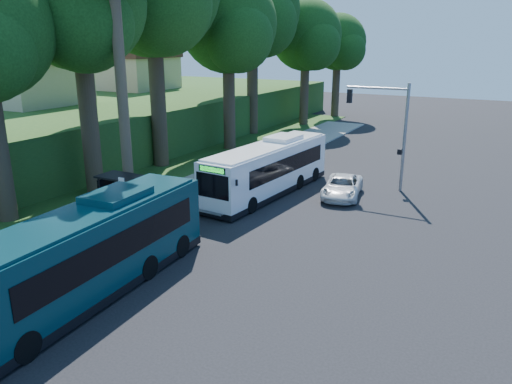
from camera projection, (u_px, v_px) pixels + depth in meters
The scene contains 16 objects.
ground at pixel (267, 226), 26.79m from camera, with size 140.00×140.00×0.00m, color black.
sidewalk at pixel (159, 204), 30.08m from camera, with size 4.50×70.00×0.12m, color gray.
red_curb at pixel (145, 232), 25.66m from camera, with size 0.25×30.00×0.13m, color maroon.
grass_verge at pixel (141, 174), 36.88m from camera, with size 8.00×70.00×0.06m, color #234719.
bus_shelter at pixel (125, 189), 27.14m from camera, with size 3.20×1.51×2.55m.
stop_sign_pole at pixel (123, 199), 24.41m from camera, with size 0.35×0.06×3.17m.
traffic_signal_pole at pixel (390, 123), 32.21m from camera, with size 4.10×0.30×7.00m.
hillside_backdrop at pixel (105, 113), 50.71m from camera, with size 24.00×60.00×8.80m.
tree_0 at pixel (79, 11), 29.12m from camera, with size 8.40×8.00×15.70m.
tree_2 at pixel (229, 29), 42.59m from camera, with size 8.82×8.40×15.12m.
tree_3 at pixel (253, 15), 49.79m from camera, with size 10.08×9.60×17.28m.
tree_4 at pixel (307, 39), 56.06m from camera, with size 8.40×8.00×14.14m.
tree_5 at pixel (338, 45), 62.58m from camera, with size 7.35×7.00×12.86m.
white_bus at pixel (269, 168), 31.95m from camera, with size 3.40×11.90×3.50m.
teal_bus at pixel (86, 252), 18.97m from camera, with size 3.38×12.57×3.71m.
pickup at pixel (342, 187), 31.57m from camera, with size 2.20×4.77×1.33m, color silver.
Camera 1 is at (11.36, -22.39, 9.54)m, focal length 35.00 mm.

